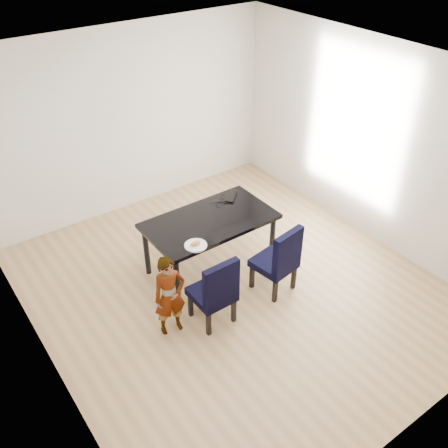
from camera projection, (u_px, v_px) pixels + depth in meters
floor at (233, 287)px, 6.24m from camera, size 4.50×5.00×0.01m
ceiling at (236, 72)px, 4.69m from camera, size 4.50×5.00×0.01m
wall_back at (130, 121)px, 7.13m from camera, size 4.50×0.01×2.70m
wall_front at (432, 334)px, 3.79m from camera, size 4.50×0.01×2.70m
wall_left at (29, 273)px, 4.38m from camera, size 0.01×5.00×2.70m
wall_right at (372, 143)px, 6.55m from camera, size 0.01×5.00×2.70m
dining_table at (210, 244)px, 6.35m from camera, size 1.60×0.90×0.75m
chair_left at (212, 289)px, 5.54m from camera, size 0.44×0.46×0.91m
chair_right at (274, 258)px, 5.97m from camera, size 0.51×0.53×0.93m
child at (170, 296)px, 5.38m from camera, size 0.40×0.29×1.00m
plate at (196, 245)px, 5.69m from camera, size 0.31×0.31×0.01m
sandwich at (195, 243)px, 5.67m from camera, size 0.14×0.10×0.05m
laptop at (227, 195)px, 6.58m from camera, size 0.36×0.36×0.02m
cable_tangle at (222, 204)px, 6.42m from camera, size 0.20×0.20×0.01m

